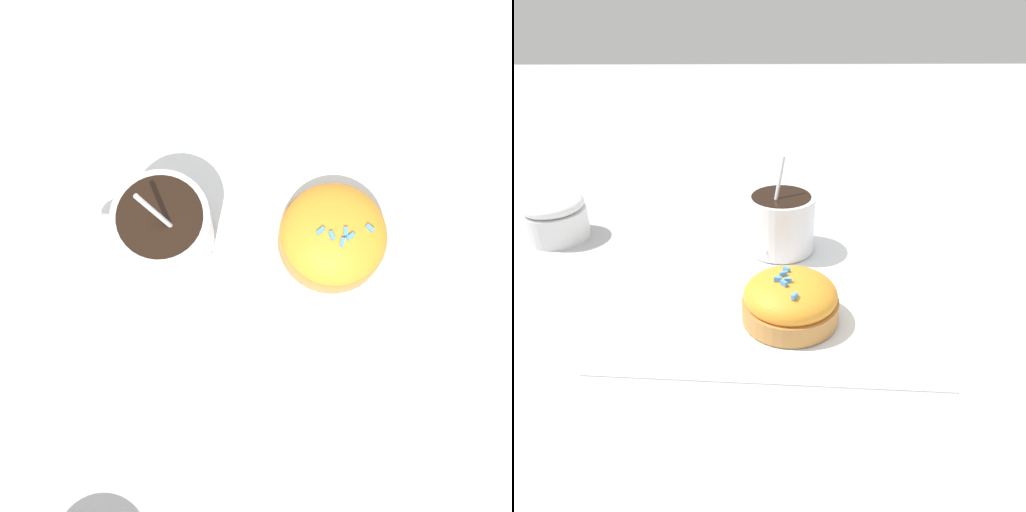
{
  "view_description": "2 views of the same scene",
  "coord_description": "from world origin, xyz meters",
  "views": [
    {
      "loc": [
        0.01,
        -0.14,
        0.6
      ],
      "look_at": [
        0.01,
        -0.01,
        0.04
      ],
      "focal_mm": 50.0,
      "sensor_mm": 36.0,
      "label": 1
    },
    {
      "loc": [
        0.46,
        -0.01,
        0.29
      ],
      "look_at": [
        0.01,
        -0.01,
        0.04
      ],
      "focal_mm": 35.0,
      "sensor_mm": 36.0,
      "label": 2
    }
  ],
  "objects": [
    {
      "name": "ground_plane",
      "position": [
        0.0,
        0.0,
        0.0
      ],
      "size": [
        3.0,
        3.0,
        0.0
      ],
      "primitive_type": "plane",
      "color": "#B2B2B7"
    },
    {
      "name": "coffee_cup",
      "position": [
        -0.07,
        0.01,
        0.04
      ],
      "size": [
        0.1,
        0.08,
        0.11
      ],
      "color": "white",
      "rests_on": "paper_napkin"
    },
    {
      "name": "sugar_bowl",
      "position": [
        -0.11,
        -0.27,
        0.03
      ],
      "size": [
        0.08,
        0.08,
        0.06
      ],
      "color": "white",
      "rests_on": "ground_plane"
    },
    {
      "name": "paper_napkin",
      "position": [
        0.0,
        0.0,
        0.0
      ],
      "size": [
        0.34,
        0.33,
        0.0
      ],
      "color": "white",
      "rests_on": "ground_plane"
    },
    {
      "name": "frosted_pastry",
      "position": [
        0.07,
        0.01,
        0.02
      ],
      "size": [
        0.09,
        0.09,
        0.05
      ],
      "color": "#C18442",
      "rests_on": "paper_napkin"
    }
  ]
}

